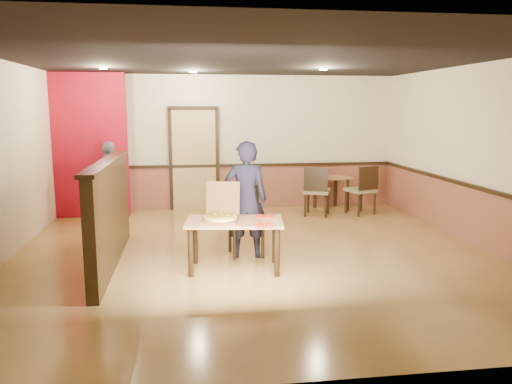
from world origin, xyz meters
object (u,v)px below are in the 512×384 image
Objects in this scene: side_chair_left at (317,189)px; pizza_box at (221,216)px; main_table at (234,228)px; side_chair_right at (363,188)px; side_table at (331,184)px; diner_chair at (245,217)px; condiment at (327,172)px; diner at (246,200)px; passerby at (110,182)px.

side_chair_left is 1.60× the size of pizza_box.
main_table is 1.34× the size of side_chair_right.
side_table is at bearing -72.73° from side_chair_right.
condiment is (2.09, 3.04, 0.23)m from diner_chair.
diner is (-1.71, -2.54, 0.30)m from side_chair_left.
side_chair_left is at bearing -20.34° from side_chair_right.
side_chair_right is (2.66, 2.39, -0.01)m from diner_chair.
diner_chair is 3.33m from passerby.
passerby is at bearing -44.29° from diner.
side_chair_left is 0.65× the size of passerby.
diner is (-2.19, -3.16, 0.30)m from side_table.
side_chair_right is at bearing 54.11° from main_table.
main_table is 3.65m from side_chair_left.
side_table is 4.51m from pizza_box.
main_table is 0.66m from diner.
diner_chair reaches higher than condiment.
diner is at bearing -123.21° from condiment.
condiment is (2.09, 3.20, -0.06)m from diner.
diner is (-0.00, -0.15, 0.29)m from diner_chair.
side_chair_right is 4.92m from passerby.
side_chair_right reaches higher than side_table.
side_chair_right reaches higher than main_table.
side_table is at bearing 50.12° from diner_chair.
main_table is at bearing 26.82° from side_chair_right.
main_table is at bearing -121.63° from condiment.
pizza_box is (-0.39, -0.54, -0.10)m from diner.
diner reaches higher than side_chair_left.
passerby is at bearing -172.02° from condiment.
diner is 3.44m from passerby.
side_chair_right is at bearing -90.39° from passerby.
diner_chair is at bearing -125.98° from side_table.
diner reaches higher than condiment.
diner_chair reaches higher than side_chair_left.
main_table is 4.42m from condiment.
side_chair_left is at bearing -90.51° from passerby.
passerby reaches higher than pizza_box.
pizza_box reaches higher than condiment.
side_chair_right is 1.62× the size of pizza_box.
pizza_box is 4.23× the size of condiment.
diner is at bearing 78.07° from side_chair_left.
main_table is at bearing -122.92° from side_table.
side_table is at bearing 67.01° from pizza_box.
side_chair_right is at bearing -49.19° from condiment.
side_chair_right is 3.69m from diner.
diner_chair is at bearing 76.47° from side_chair_left.
side_chair_left is (1.70, 2.39, -0.01)m from diner_chair.
passerby is at bearing 21.31° from side_chair_left.
condiment reaches higher than side_table.
side_chair_right is (0.95, -0.00, 0.01)m from side_chair_left.
side_table is 3.85m from diner.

